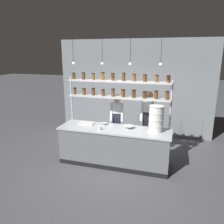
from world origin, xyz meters
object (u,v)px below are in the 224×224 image
at_px(prep_bowl_center_front, 104,124).
at_px(serving_cup_front, 100,128).
at_px(cutting_board, 86,123).
at_px(chef_left, 117,120).
at_px(chef_center, 148,119).
at_px(spice_shelf_unit, 118,91).
at_px(container_stack, 156,119).
at_px(prep_bowl_near_left, 129,127).

xyz_separation_m(prep_bowl_center_front, serving_cup_front, (0.02, -0.42, 0.03)).
xyz_separation_m(cutting_board, serving_cup_front, (0.48, -0.34, 0.04)).
height_order(chef_left, serving_cup_front, chef_left).
bearing_deg(chef_center, spice_shelf_unit, -151.17).
distance_m(container_stack, prep_bowl_center_front, 1.33).
height_order(chef_center, cutting_board, chef_center).
bearing_deg(chef_left, container_stack, -39.80).
height_order(spice_shelf_unit, container_stack, spice_shelf_unit).
bearing_deg(spice_shelf_unit, prep_bowl_near_left, -35.09).
xyz_separation_m(spice_shelf_unit, prep_bowl_near_left, (0.32, -0.23, -0.82)).
xyz_separation_m(spice_shelf_unit, chef_center, (0.70, 0.35, -0.75)).
relative_size(cutting_board, prep_bowl_near_left, 1.63).
distance_m(chef_left, serving_cup_front, 0.89).
bearing_deg(cutting_board, spice_shelf_unit, 13.51).
distance_m(cutting_board, serving_cup_front, 0.59).
bearing_deg(prep_bowl_near_left, serving_cup_front, -154.35).
relative_size(spice_shelf_unit, prep_bowl_near_left, 10.51).
xyz_separation_m(prep_bowl_near_left, prep_bowl_center_front, (-0.66, 0.12, -0.01)).
distance_m(chef_center, serving_cup_front, 1.34).
relative_size(chef_left, chef_center, 0.92).
bearing_deg(chef_left, prep_bowl_center_front, -126.08).
distance_m(chef_left, chef_center, 0.83).
height_order(chef_center, container_stack, chef_center).
relative_size(container_stack, cutting_board, 1.51).
height_order(chef_center, prep_bowl_near_left, chef_center).
relative_size(chef_left, cutting_board, 4.06).
distance_m(spice_shelf_unit, chef_center, 1.08).
bearing_deg(container_stack, cutting_board, 178.24).
bearing_deg(chef_center, serving_cup_front, -136.66).
relative_size(chef_center, cutting_board, 4.40).
relative_size(prep_bowl_near_left, serving_cup_front, 2.53).
distance_m(spice_shelf_unit, serving_cup_front, 1.01).
xyz_separation_m(spice_shelf_unit, prep_bowl_center_front, (-0.33, -0.11, -0.83)).
bearing_deg(prep_bowl_near_left, prep_bowl_center_front, 169.97).
bearing_deg(spice_shelf_unit, prep_bowl_center_front, -161.43).
xyz_separation_m(chef_center, serving_cup_front, (-1.01, -0.88, -0.06)).
height_order(spice_shelf_unit, chef_center, spice_shelf_unit).
bearing_deg(chef_center, prep_bowl_near_left, -120.68).
bearing_deg(container_stack, prep_bowl_center_front, 174.17).
bearing_deg(prep_bowl_near_left, spice_shelf_unit, 144.91).
bearing_deg(chef_center, chef_left, -177.09).
height_order(cutting_board, serving_cup_front, serving_cup_front).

